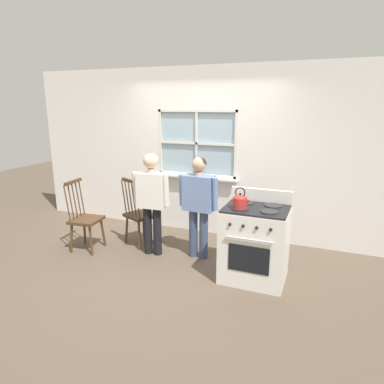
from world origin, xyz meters
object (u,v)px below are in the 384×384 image
object	(u,v)px
person_teen_center	(199,199)
person_elderly_left	(152,195)
stove	(255,243)
chair_by_window	(140,215)
kettle	(240,201)
chair_near_wall	(85,219)
potted_plant	(198,171)

from	to	relation	value
person_teen_center	person_elderly_left	bearing A→B (deg)	-164.64
stove	person_teen_center	bearing A→B (deg)	159.87
person_teen_center	stove	xyz separation A→B (m)	(0.86, -0.31, -0.39)
chair_by_window	kettle	size ratio (longest dim) A/B	4.25
person_elderly_left	stove	distance (m)	1.58
chair_near_wall	person_teen_center	xyz separation A→B (m)	(1.66, 0.36, 0.39)
kettle	person_teen_center	bearing A→B (deg)	146.99
person_elderly_left	person_teen_center	distance (m)	0.67
person_elderly_left	chair_near_wall	bearing A→B (deg)	-172.15
person_teen_center	chair_by_window	bearing A→B (deg)	177.13
chair_by_window	person_elderly_left	size ratio (longest dim) A/B	0.72
chair_near_wall	kettle	size ratio (longest dim) A/B	4.25
chair_near_wall	person_elderly_left	xyz separation A→B (m)	(1.00, 0.23, 0.42)
chair_by_window	chair_near_wall	bearing A→B (deg)	61.40
person_elderly_left	person_teen_center	size ratio (longest dim) A/B	1.02
chair_near_wall	stove	xyz separation A→B (m)	(2.52, 0.05, 0.01)
person_teen_center	stove	bearing A→B (deg)	-16.71
chair_near_wall	person_elderly_left	bearing A→B (deg)	-83.77
chair_near_wall	person_teen_center	size ratio (longest dim) A/B	0.73
chair_by_window	kettle	bearing A→B (deg)	-173.11
chair_by_window	person_teen_center	distance (m)	1.09
person_elderly_left	stove	world-z (taller)	person_elderly_left
person_elderly_left	potted_plant	size ratio (longest dim) A/B	4.51
stove	kettle	bearing A→B (deg)	-142.55
chair_by_window	stove	world-z (taller)	stove
chair_near_wall	person_elderly_left	size ratio (longest dim) A/B	0.72
person_teen_center	potted_plant	xyz separation A→B (m)	(-0.35, 0.90, 0.20)
person_elderly_left	chair_by_window	bearing A→B (deg)	140.27
kettle	person_elderly_left	bearing A→B (deg)	167.04
potted_plant	chair_by_window	bearing A→B (deg)	-129.64
person_teen_center	kettle	bearing A→B (deg)	-29.58
chair_by_window	person_elderly_left	world-z (taller)	person_elderly_left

